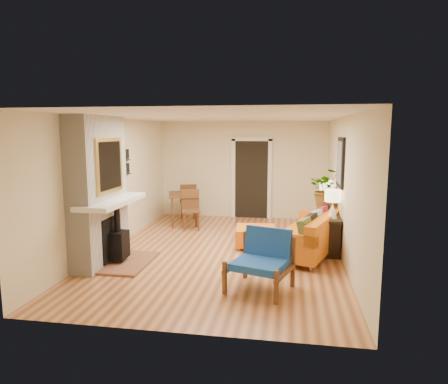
{
  "coord_description": "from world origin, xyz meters",
  "views": [
    {
      "loc": [
        1.28,
        -7.46,
        2.33
      ],
      "look_at": [
        0.0,
        0.2,
        1.15
      ],
      "focal_mm": 32.0,
      "sensor_mm": 36.0,
      "label": 1
    }
  ],
  "objects_px": {
    "lamp_far": "(326,190)",
    "houseplant": "(328,189)",
    "ottoman": "(256,235)",
    "console_table": "(328,219)",
    "sofa": "(311,234)",
    "lamp_near": "(333,201)",
    "blue_chair": "(263,257)",
    "dining_table": "(186,200)"
  },
  "relations": [
    {
      "from": "lamp_far",
      "to": "houseplant",
      "type": "bearing_deg",
      "value": -91.09
    },
    {
      "from": "ottoman",
      "to": "console_table",
      "type": "bearing_deg",
      "value": 10.55
    },
    {
      "from": "blue_chair",
      "to": "lamp_far",
      "type": "height_order",
      "value": "lamp_far"
    },
    {
      "from": "houseplant",
      "to": "lamp_far",
      "type": "bearing_deg",
      "value": 88.91
    },
    {
      "from": "sofa",
      "to": "houseplant",
      "type": "height_order",
      "value": "houseplant"
    },
    {
      "from": "lamp_far",
      "to": "houseplant",
      "type": "xyz_separation_m",
      "value": [
        -0.01,
        -0.52,
        0.1
      ]
    },
    {
      "from": "blue_chair",
      "to": "lamp_near",
      "type": "distance_m",
      "value": 2.18
    },
    {
      "from": "sofa",
      "to": "ottoman",
      "type": "height_order",
      "value": "sofa"
    },
    {
      "from": "blue_chair",
      "to": "sofa",
      "type": "bearing_deg",
      "value": 66.53
    },
    {
      "from": "dining_table",
      "to": "console_table",
      "type": "bearing_deg",
      "value": -23.98
    },
    {
      "from": "lamp_near",
      "to": "dining_table",
      "type": "bearing_deg",
      "value": 147.33
    },
    {
      "from": "console_table",
      "to": "lamp_far",
      "type": "xyz_separation_m",
      "value": [
        0.0,
        0.77,
        0.49
      ]
    },
    {
      "from": "ottoman",
      "to": "lamp_far",
      "type": "relative_size",
      "value": 1.57
    },
    {
      "from": "dining_table",
      "to": "sofa",
      "type": "bearing_deg",
      "value": -34.37
    },
    {
      "from": "console_table",
      "to": "blue_chair",
      "type": "bearing_deg",
      "value": -115.78
    },
    {
      "from": "sofa",
      "to": "ottoman",
      "type": "bearing_deg",
      "value": 165.2
    },
    {
      "from": "sofa",
      "to": "lamp_near",
      "type": "relative_size",
      "value": 4.39
    },
    {
      "from": "blue_chair",
      "to": "lamp_far",
      "type": "relative_size",
      "value": 1.96
    },
    {
      "from": "ottoman",
      "to": "blue_chair",
      "type": "height_order",
      "value": "blue_chair"
    },
    {
      "from": "sofa",
      "to": "blue_chair",
      "type": "relative_size",
      "value": 2.25
    },
    {
      "from": "console_table",
      "to": "lamp_near",
      "type": "bearing_deg",
      "value": -90.0
    },
    {
      "from": "dining_table",
      "to": "houseplant",
      "type": "distance_m",
      "value": 3.63
    },
    {
      "from": "ottoman",
      "to": "blue_chair",
      "type": "xyz_separation_m",
      "value": [
        0.29,
        -2.14,
        0.25
      ]
    },
    {
      "from": "ottoman",
      "to": "blue_chair",
      "type": "relative_size",
      "value": 0.8
    },
    {
      "from": "dining_table",
      "to": "lamp_far",
      "type": "relative_size",
      "value": 3.33
    },
    {
      "from": "blue_chair",
      "to": "houseplant",
      "type": "bearing_deg",
      "value": 66.49
    },
    {
      "from": "console_table",
      "to": "sofa",
      "type": "bearing_deg",
      "value": -122.79
    },
    {
      "from": "ottoman",
      "to": "houseplant",
      "type": "bearing_deg",
      "value": 19.58
    },
    {
      "from": "sofa",
      "to": "lamp_far",
      "type": "xyz_separation_m",
      "value": [
        0.36,
        1.33,
        0.68
      ]
    },
    {
      "from": "blue_chair",
      "to": "lamp_far",
      "type": "distance_m",
      "value": 3.44
    },
    {
      "from": "dining_table",
      "to": "lamp_near",
      "type": "xyz_separation_m",
      "value": [
        3.38,
        -2.17,
        0.44
      ]
    },
    {
      "from": "dining_table",
      "to": "lamp_far",
      "type": "xyz_separation_m",
      "value": [
        3.38,
        -0.73,
        0.44
      ]
    },
    {
      "from": "blue_chair",
      "to": "console_table",
      "type": "distance_m",
      "value": 2.68
    },
    {
      "from": "console_table",
      "to": "lamp_near",
      "type": "xyz_separation_m",
      "value": [
        0.0,
        -0.66,
        0.49
      ]
    },
    {
      "from": "lamp_far",
      "to": "console_table",
      "type": "bearing_deg",
      "value": -90.0
    },
    {
      "from": "console_table",
      "to": "lamp_near",
      "type": "relative_size",
      "value": 3.43
    },
    {
      "from": "sofa",
      "to": "dining_table",
      "type": "height_order",
      "value": "dining_table"
    },
    {
      "from": "sofa",
      "to": "console_table",
      "type": "relative_size",
      "value": 1.28
    },
    {
      "from": "console_table",
      "to": "lamp_near",
      "type": "distance_m",
      "value": 0.82
    },
    {
      "from": "sofa",
      "to": "ottoman",
      "type": "relative_size",
      "value": 2.79
    },
    {
      "from": "ottoman",
      "to": "lamp_far",
      "type": "xyz_separation_m",
      "value": [
        1.46,
        1.04,
        0.83
      ]
    },
    {
      "from": "console_table",
      "to": "houseplant",
      "type": "bearing_deg",
      "value": 92.35
    }
  ]
}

